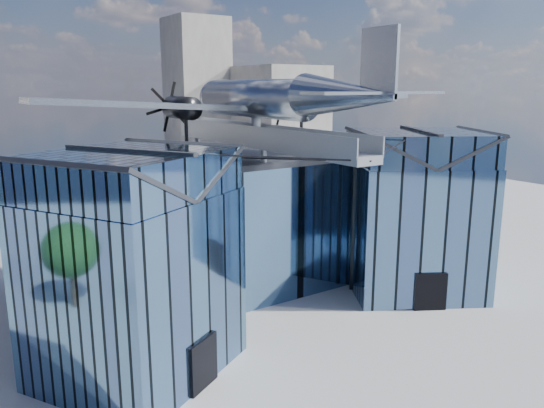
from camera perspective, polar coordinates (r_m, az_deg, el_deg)
ground_plane at (r=35.73m, az=1.82°, el=-11.94°), size 120.00×120.00×0.00m
museum at (r=38.52m, az=-3.16°, el=-1.38°), size 32.88×24.50×17.60m
bg_towers at (r=79.69m, az=-19.06°, el=8.45°), size 77.00×24.50×26.00m
tree_plaza_e at (r=48.87m, az=17.05°, el=-1.06°), size 4.32×4.32×5.55m
tree_side_e at (r=63.27m, az=17.70°, el=1.40°), size 3.42×3.42×4.72m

